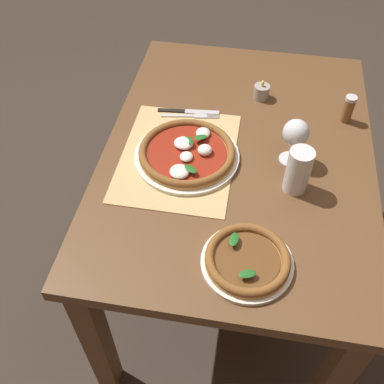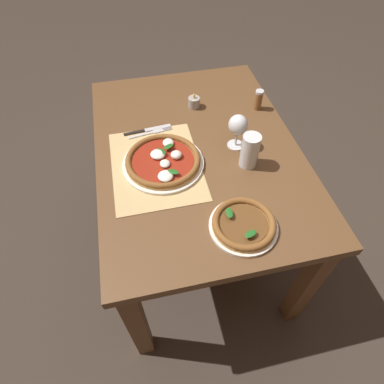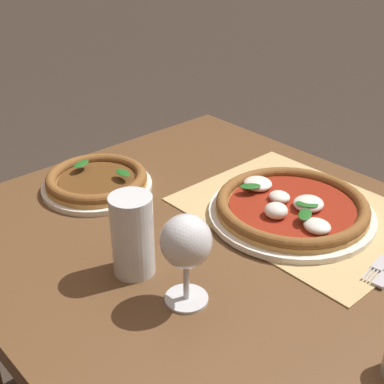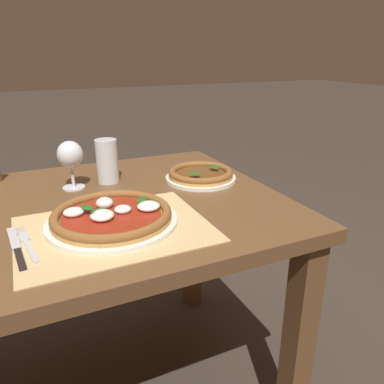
{
  "view_description": "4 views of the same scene",
  "coord_description": "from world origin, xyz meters",
  "px_view_note": "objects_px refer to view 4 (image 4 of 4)",
  "views": [
    {
      "loc": [
        1.08,
        0.03,
        1.73
      ],
      "look_at": [
        0.28,
        -0.11,
        0.82
      ],
      "focal_mm": 42.0,
      "sensor_mm": 36.0,
      "label": 1
    },
    {
      "loc": [
        0.99,
        -0.24,
        1.68
      ],
      "look_at": [
        0.29,
        -0.09,
        0.81
      ],
      "focal_mm": 30.0,
      "sensor_mm": 36.0,
      "label": 2
    },
    {
      "loc": [
        -0.47,
        0.6,
        1.3
      ],
      "look_at": [
        0.22,
        -0.02,
        0.79
      ],
      "focal_mm": 50.0,
      "sensor_mm": 36.0,
      "label": 3
    },
    {
      "loc": [
        -0.11,
        -1.03,
        1.15
      ],
      "look_at": [
        0.29,
        -0.17,
        0.8
      ],
      "focal_mm": 35.0,
      "sensor_mm": 36.0,
      "label": 4
    }
  ],
  "objects_px": {
    "pizza_far": "(201,175)",
    "fork": "(27,243)",
    "pizza_near": "(112,216)",
    "wine_glass": "(70,156)",
    "pint_glass": "(107,162)",
    "knife": "(16,247)"
  },
  "relations": [
    {
      "from": "pizza_near",
      "to": "pint_glass",
      "type": "height_order",
      "value": "pint_glass"
    },
    {
      "from": "wine_glass",
      "to": "pint_glass",
      "type": "xyz_separation_m",
      "value": [
        0.12,
        0.02,
        -0.04
      ]
    },
    {
      "from": "pizza_far",
      "to": "pint_glass",
      "type": "xyz_separation_m",
      "value": [
        -0.29,
        0.11,
        0.05
      ]
    },
    {
      "from": "pizza_near",
      "to": "pizza_far",
      "type": "xyz_separation_m",
      "value": [
        0.36,
        0.22,
        -0.0
      ]
    },
    {
      "from": "knife",
      "to": "pizza_near",
      "type": "bearing_deg",
      "value": 8.97
    },
    {
      "from": "wine_glass",
      "to": "fork",
      "type": "height_order",
      "value": "wine_glass"
    },
    {
      "from": "fork",
      "to": "pint_glass",
      "type": "bearing_deg",
      "value": 52.93
    },
    {
      "from": "pint_glass",
      "to": "fork",
      "type": "distance_m",
      "value": 0.46
    },
    {
      "from": "pizza_far",
      "to": "fork",
      "type": "bearing_deg",
      "value": -156.4
    },
    {
      "from": "wine_glass",
      "to": "pizza_far",
      "type": "bearing_deg",
      "value": -13.7
    },
    {
      "from": "pizza_far",
      "to": "wine_glass",
      "type": "xyz_separation_m",
      "value": [
        -0.41,
        0.1,
        0.09
      ]
    },
    {
      "from": "pizza_near",
      "to": "knife",
      "type": "xyz_separation_m",
      "value": [
        -0.23,
        -0.04,
        -0.02
      ]
    },
    {
      "from": "pizza_far",
      "to": "knife",
      "type": "relative_size",
      "value": 1.12
    },
    {
      "from": "pizza_far",
      "to": "fork",
      "type": "height_order",
      "value": "pizza_far"
    },
    {
      "from": "pizza_far",
      "to": "pint_glass",
      "type": "distance_m",
      "value": 0.32
    },
    {
      "from": "wine_glass",
      "to": "knife",
      "type": "distance_m",
      "value": 0.41
    },
    {
      "from": "fork",
      "to": "pizza_near",
      "type": "bearing_deg",
      "value": 6.89
    },
    {
      "from": "pint_glass",
      "to": "knife",
      "type": "bearing_deg",
      "value": -128.37
    },
    {
      "from": "pizza_near",
      "to": "wine_glass",
      "type": "distance_m",
      "value": 0.33
    },
    {
      "from": "pizza_near",
      "to": "fork",
      "type": "height_order",
      "value": "pizza_near"
    },
    {
      "from": "pint_glass",
      "to": "pizza_far",
      "type": "bearing_deg",
      "value": -21.53
    },
    {
      "from": "pint_glass",
      "to": "wine_glass",
      "type": "bearing_deg",
      "value": -172.51
    }
  ]
}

